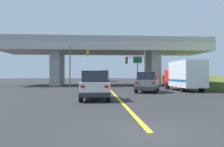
# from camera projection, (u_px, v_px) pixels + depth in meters

# --- Properties ---
(ground) EXTENTS (160.00, 160.00, 0.00)m
(ground) POSITION_uv_depth(u_px,v_px,m) (106.00, 85.00, 38.46)
(ground) COLOR #2B2B2D
(overpass_bridge) EXTENTS (33.94, 9.55, 7.71)m
(overpass_bridge) POSITION_uv_depth(u_px,v_px,m) (106.00, 53.00, 38.50)
(overpass_bridge) COLOR #B7B5AD
(overpass_bridge) RESTS_ON ground
(lane_divider_stripe) EXTENTS (0.20, 28.63, 0.01)m
(lane_divider_stripe) POSITION_uv_depth(u_px,v_px,m) (114.00, 93.00, 21.01)
(lane_divider_stripe) COLOR yellow
(lane_divider_stripe) RESTS_ON ground
(suv_lead) EXTENTS (2.00, 4.27, 2.02)m
(suv_lead) POSITION_uv_depth(u_px,v_px,m) (95.00, 85.00, 15.83)
(suv_lead) COLOR silver
(suv_lead) RESTS_ON ground
(suv_crossing) EXTENTS (3.48, 5.10, 2.02)m
(suv_crossing) POSITION_uv_depth(u_px,v_px,m) (148.00, 82.00, 22.76)
(suv_crossing) COLOR slate
(suv_crossing) RESTS_ON ground
(box_truck) EXTENTS (2.33, 7.15, 3.24)m
(box_truck) POSITION_uv_depth(u_px,v_px,m) (184.00, 75.00, 24.90)
(box_truck) COLOR red
(box_truck) RESTS_ON ground
(traffic_signal_nearside) EXTENTS (2.89, 0.36, 5.20)m
(traffic_signal_nearside) POSITION_uv_depth(u_px,v_px,m) (138.00, 65.00, 32.31)
(traffic_signal_nearside) COLOR slate
(traffic_signal_nearside) RESTS_ON ground
(traffic_signal_farside) EXTENTS (2.80, 0.36, 5.94)m
(traffic_signal_farside) POSITION_uv_depth(u_px,v_px,m) (76.00, 61.00, 32.17)
(traffic_signal_farside) COLOR #56595E
(traffic_signal_farside) RESTS_ON ground
(highway_sign) EXTENTS (1.45, 0.17, 4.95)m
(highway_sign) POSITION_uv_depth(u_px,v_px,m) (138.00, 63.00, 36.20)
(highway_sign) COLOR #56595E
(highway_sign) RESTS_ON ground
(semi_truck_distant) EXTENTS (2.33, 7.34, 3.04)m
(semi_truck_distant) POSITION_uv_depth(u_px,v_px,m) (104.00, 75.00, 61.36)
(semi_truck_distant) COLOR silver
(semi_truck_distant) RESTS_ON ground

